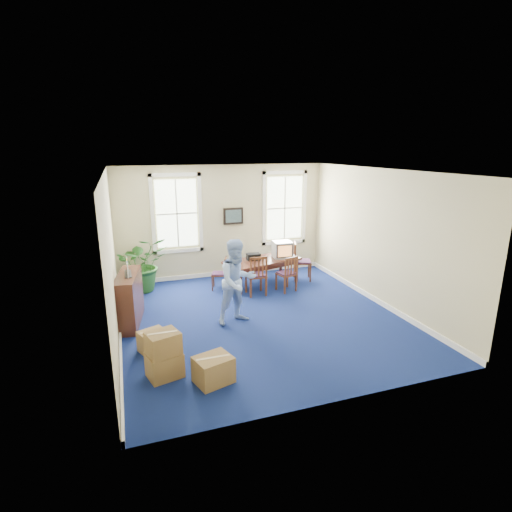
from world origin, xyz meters
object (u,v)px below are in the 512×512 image
object	(u,v)px
credenza	(129,299)
conference_table	(262,272)
man	(237,282)
crt_tv	(282,249)
potted_plant	(143,264)
cardboard_boxes	(176,349)
chair_near_left	(256,275)

from	to	relation	value
credenza	conference_table	bearing A→B (deg)	32.78
man	credenza	world-z (taller)	man
crt_tv	potted_plant	xyz separation A→B (m)	(-3.73, 0.51, -0.20)
potted_plant	cardboard_boxes	bearing A→B (deg)	-86.61
chair_near_left	cardboard_boxes	size ratio (longest dim) A/B	0.73
chair_near_left	crt_tv	bearing A→B (deg)	-143.67
chair_near_left	cardboard_boxes	distance (m)	3.89
chair_near_left	credenza	size ratio (longest dim) A/B	0.75
conference_table	cardboard_boxes	world-z (taller)	cardboard_boxes
man	potted_plant	bearing A→B (deg)	108.64
crt_tv	man	bearing A→B (deg)	-125.97
crt_tv	chair_near_left	world-z (taller)	crt_tv
credenza	potted_plant	distance (m)	2.08
chair_near_left	credenza	distance (m)	3.20
crt_tv	man	distance (m)	2.93
conference_table	potted_plant	distance (m)	3.19
credenza	potted_plant	size ratio (longest dim) A/B	0.97
chair_near_left	potted_plant	xyz separation A→B (m)	(-2.70, 1.25, 0.20)
credenza	potted_plant	bearing A→B (deg)	88.67
chair_near_left	potted_plant	distance (m)	2.98
conference_table	crt_tv	world-z (taller)	crt_tv
crt_tv	cardboard_boxes	world-z (taller)	crt_tv
man	potted_plant	world-z (taller)	man
conference_table	cardboard_boxes	xyz separation A→B (m)	(-2.87, -3.72, 0.06)
potted_plant	cardboard_boxes	xyz separation A→B (m)	(0.25, -4.28, -0.31)
chair_near_left	potted_plant	world-z (taller)	potted_plant
chair_near_left	cardboard_boxes	world-z (taller)	chair_near_left
credenza	crt_tv	bearing A→B (deg)	30.29
cardboard_boxes	man	bearing A→B (deg)	45.59
conference_table	man	bearing A→B (deg)	-136.95
crt_tv	man	world-z (taller)	man
cardboard_boxes	chair_near_left	bearing A→B (deg)	51.04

